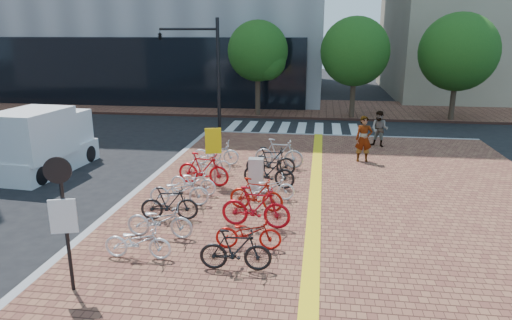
% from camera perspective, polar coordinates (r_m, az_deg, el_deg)
% --- Properties ---
extents(ground, '(120.00, 120.00, 0.00)m').
position_cam_1_polar(ground, '(12.96, -1.83, -8.52)').
color(ground, black).
rests_on(ground, ground).
extents(kerb_north, '(14.00, 0.25, 0.15)m').
position_cam_1_polar(kerb_north, '(24.22, 10.19, 2.92)').
color(kerb_north, gray).
rests_on(kerb_north, ground).
extents(far_sidewalk, '(70.00, 8.00, 0.15)m').
position_cam_1_polar(far_sidewalk, '(33.12, 4.53, 6.49)').
color(far_sidewalk, brown).
rests_on(far_sidewalk, ground).
extents(crosswalk, '(7.50, 4.00, 0.01)m').
position_cam_1_polar(crosswalk, '(26.23, 4.58, 3.92)').
color(crosswalk, silver).
rests_on(crosswalk, ground).
extents(street_trees, '(16.20, 4.60, 6.35)m').
position_cam_1_polar(street_trees, '(29.26, 14.36, 12.80)').
color(street_trees, '#38281E').
rests_on(street_trees, far_sidewalk).
extents(bike_0, '(1.63, 0.62, 0.84)m').
position_cam_1_polar(bike_0, '(11.21, -14.56, -9.84)').
color(bike_0, white).
rests_on(bike_0, sidewalk).
extents(bike_1, '(1.77, 0.62, 0.93)m').
position_cam_1_polar(bike_1, '(12.15, -11.94, -7.41)').
color(bike_1, silver).
rests_on(bike_1, sidewalk).
extents(bike_2, '(1.68, 0.69, 0.98)m').
position_cam_1_polar(bike_2, '(13.17, -10.79, -5.37)').
color(bike_2, black).
rests_on(bike_2, sidewalk).
extents(bike_3, '(1.89, 0.89, 0.95)m').
position_cam_1_polar(bike_3, '(14.18, -9.57, -3.83)').
color(bike_3, silver).
rests_on(bike_3, sidewalk).
extents(bike_4, '(1.72, 0.88, 0.86)m').
position_cam_1_polar(bike_4, '(15.18, -7.87, -2.63)').
color(bike_4, white).
rests_on(bike_4, sidewalk).
extents(bike_5, '(1.98, 0.88, 1.15)m').
position_cam_1_polar(bike_5, '(15.97, -6.60, -1.12)').
color(bike_5, red).
rests_on(bike_5, sidewalk).
extents(bike_6, '(1.67, 0.75, 0.85)m').
position_cam_1_polar(bike_6, '(17.16, -5.85, -0.44)').
color(bike_6, silver).
rests_on(bike_6, sidewalk).
extents(bike_7, '(1.90, 0.74, 0.98)m').
position_cam_1_polar(bike_7, '(18.40, -5.05, 0.90)').
color(bike_7, white).
rests_on(bike_7, sidewalk).
extents(bike_8, '(1.65, 0.56, 0.98)m').
position_cam_1_polar(bike_8, '(10.34, -2.57, -11.18)').
color(bike_8, black).
rests_on(bike_8, sidewalk).
extents(bike_9, '(1.66, 0.67, 0.85)m').
position_cam_1_polar(bike_9, '(11.30, -0.95, -9.06)').
color(bike_9, '#B2120C').
rests_on(bike_9, sidewalk).
extents(bike_10, '(1.96, 0.69, 1.15)m').
position_cam_1_polar(bike_10, '(12.45, -0.04, -5.92)').
color(bike_10, '#AA0C17').
rests_on(bike_10, sidewalk).
extents(bike_11, '(1.72, 0.72, 1.00)m').
position_cam_1_polar(bike_11, '(13.63, 0.02, -4.32)').
color(bike_11, '#9D170B').
rests_on(bike_11, sidewalk).
extents(bike_12, '(1.71, 0.88, 0.85)m').
position_cam_1_polar(bike_12, '(14.45, 1.63, -3.46)').
color(bike_12, white).
rests_on(bike_12, sidewalk).
extents(bike_13, '(1.91, 0.87, 1.11)m').
position_cam_1_polar(bike_13, '(15.64, 1.61, -1.46)').
color(bike_13, black).
rests_on(bike_13, sidewalk).
extents(bike_14, '(1.87, 0.66, 1.10)m').
position_cam_1_polar(bike_14, '(16.90, 1.85, -0.17)').
color(bike_14, black).
rests_on(bike_14, sidewalk).
extents(bike_15, '(1.97, 0.71, 1.16)m').
position_cam_1_polar(bike_15, '(17.91, 2.88, 0.83)').
color(bike_15, '#ADAEB2').
rests_on(bike_15, sidewalk).
extents(pedestrian_a, '(0.73, 0.51, 1.89)m').
position_cam_1_polar(pedestrian_a, '(19.22, 13.32, 2.57)').
color(pedestrian_a, gray).
rests_on(pedestrian_a, sidewalk).
extents(pedestrian_b, '(1.00, 0.91, 1.68)m').
position_cam_1_polar(pedestrian_b, '(21.99, 15.19, 3.76)').
color(pedestrian_b, '#4C5060').
rests_on(pedestrian_b, sidewalk).
extents(utility_box, '(0.52, 0.39, 1.08)m').
position_cam_1_polar(utility_box, '(15.44, -0.00, -1.74)').
color(utility_box, silver).
rests_on(utility_box, sidewalk).
extents(yellow_sign, '(0.54, 0.21, 2.04)m').
position_cam_1_polar(yellow_sign, '(15.64, -5.29, 1.74)').
color(yellow_sign, '#B7B7BC').
rests_on(yellow_sign, sidewalk).
extents(notice_sign, '(0.52, 0.20, 2.87)m').
position_cam_1_polar(notice_sign, '(9.78, -23.00, -5.62)').
color(notice_sign, black).
rests_on(notice_sign, sidewalk).
extents(traffic_light_pole, '(3.15, 1.21, 5.86)m').
position_cam_1_polar(traffic_light_pole, '(23.47, -8.08, 12.78)').
color(traffic_light_pole, black).
rests_on(traffic_light_pole, sidewalk).
extents(box_truck, '(2.23, 4.55, 2.56)m').
position_cam_1_polar(box_truck, '(19.57, -25.01, 2.06)').
color(box_truck, white).
rests_on(box_truck, ground).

